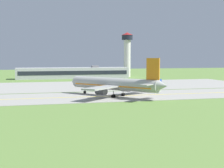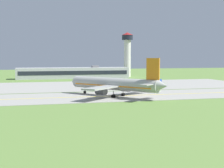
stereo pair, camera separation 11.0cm
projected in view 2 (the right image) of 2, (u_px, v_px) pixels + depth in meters
The scene contains 9 objects.
ground_plane at pixel (105, 96), 106.81m from camera, with size 500.00×500.00×0.00m, color olive.
taxiway_strip at pixel (105, 96), 106.81m from camera, with size 240.00×28.00×0.10m, color #9E9B93.
apron_pad at pixel (104, 85), 149.82m from camera, with size 140.00×52.00×0.10m, color #9E9B93.
taxiway_centreline at pixel (105, 96), 106.80m from camera, with size 220.00×0.60×0.01m, color yellow.
airplane_lead at pixel (115, 84), 105.98m from camera, with size 29.02×33.86×12.70m.
service_truck_baggage at pixel (100, 84), 138.81m from camera, with size 6.17×4.94×2.65m.
service_truck_fuel at pixel (155, 81), 155.14m from camera, with size 5.10×6.10×2.60m.
terminal_building at pixel (73, 73), 198.46m from camera, with size 68.18×10.89×7.84m.
control_tower at pixel (127, 50), 213.94m from camera, with size 7.60×7.60×29.31m.
Camera 2 is at (-24.79, -103.20, 12.90)m, focal length 51.90 mm.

